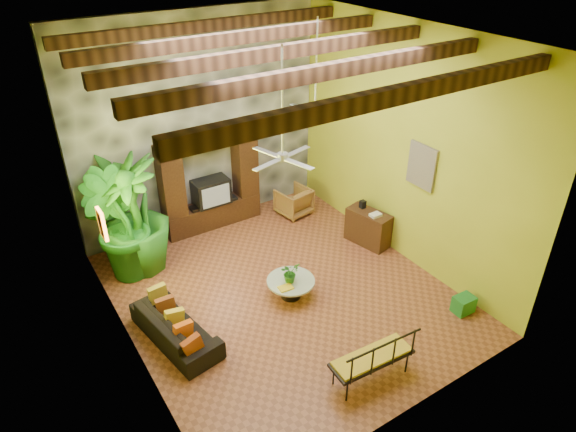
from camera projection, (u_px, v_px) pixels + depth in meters
ground at (281, 292)px, 10.45m from camera, size 7.00×7.00×0.00m
ceiling at (279, 38)px, 7.89m from camera, size 6.00×7.00×0.02m
back_wall at (199, 124)px, 11.69m from camera, size 6.00×0.02×5.00m
left_wall at (113, 231)px, 7.77m from camera, size 0.02×7.00×5.00m
right_wall at (403, 146)px, 10.57m from camera, size 0.02×7.00×5.00m
stone_accent_wall at (200, 125)px, 11.65m from camera, size 5.98×0.10×4.98m
ceiling_beams at (279, 52)px, 8.00m from camera, size 5.95×5.36×0.22m
entertainment_center at (211, 190)px, 12.22m from camera, size 2.40×0.55×2.30m
ceiling_fan_front at (283, 145)px, 8.33m from camera, size 1.28×1.28×1.86m
ceiling_fan_back at (315, 100)px, 10.32m from camera, size 1.28×1.28×1.86m
wall_art_mask at (102, 224)px, 8.71m from camera, size 0.06×0.32×0.55m
wall_art_painting at (422, 166)px, 10.22m from camera, size 0.06×0.70×0.90m
sofa at (175, 327)px, 9.15m from camera, size 1.08×2.08×0.58m
wicker_armchair at (294, 201)px, 12.99m from camera, size 0.86×0.87×0.70m
tall_plant_a at (118, 204)px, 11.08m from camera, size 1.55×1.40×2.44m
tall_plant_b at (117, 226)px, 10.39m from camera, size 1.67×1.66×2.37m
tall_plant_c at (134, 216)px, 10.55m from camera, size 1.60×1.60×2.55m
coffee_table at (291, 286)px, 10.21m from camera, size 0.96×0.96×0.40m
centerpiece_plant at (290, 273)px, 10.01m from camera, size 0.44×0.41×0.41m
yellow_tray at (286, 288)px, 9.90m from camera, size 0.29×0.22×0.03m
iron_bench at (375, 357)px, 8.19m from camera, size 1.45×0.60×0.57m
side_console at (368, 228)px, 11.80m from camera, size 0.68×1.10×0.82m
green_bin at (464, 304)px, 9.86m from camera, size 0.41×0.31×0.34m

